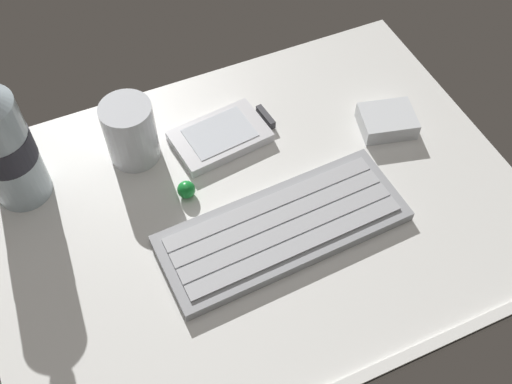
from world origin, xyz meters
TOP-DOWN VIEW (x-y plane):
  - ground_plane at (0.00, -0.23)cm, footprint 64.00×48.00cm
  - keyboard at (1.44, -4.47)cm, footprint 29.46×12.29cm
  - handheld_device at (0.66, 11.52)cm, footprint 13.39×8.97cm
  - juice_cup at (-10.78, 13.75)cm, footprint 6.40×6.40cm
  - water_bottle at (-24.88, 13.70)cm, footprint 6.73×6.73cm
  - charger_block at (20.92, 4.69)cm, footprint 8.15×7.13cm
  - trackball_mouse at (-7.00, 5.00)cm, footprint 2.20×2.20cm

SIDE VIEW (x-z plane):
  - ground_plane at x=0.00cm, z-range -2.39..0.41cm
  - handheld_device at x=0.66cm, z-range -0.02..1.48cm
  - keyboard at x=1.44cm, z-range -0.04..1.66cm
  - trackball_mouse at x=-7.00cm, z-range 0.00..2.20cm
  - charger_block at x=20.92cm, z-range 0.00..2.40cm
  - juice_cup at x=-10.78cm, z-range -0.34..8.16cm
  - water_bottle at x=-24.88cm, z-range -1.39..19.41cm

